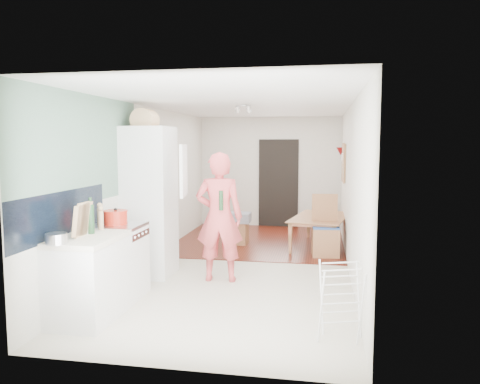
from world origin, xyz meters
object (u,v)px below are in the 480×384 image
(stool, at_px, (239,233))
(drying_rack, at_px, (341,302))
(dining_table, at_px, (322,234))
(person, at_px, (219,205))
(dining_chair, at_px, (326,226))

(stool, xyz_separation_m, drying_rack, (1.74, -4.07, 0.16))
(dining_table, xyz_separation_m, drying_rack, (0.19, -4.10, 0.13))
(person, relative_size, drying_rack, 2.81)
(person, height_order, stool, person)
(dining_table, distance_m, drying_rack, 4.11)
(dining_table, distance_m, stool, 1.55)
(person, height_order, dining_table, person)
(person, relative_size, stool, 4.93)
(dining_chair, distance_m, drying_rack, 3.43)
(dining_table, bearing_deg, stool, 101.72)
(drying_rack, bearing_deg, dining_chair, 73.98)
(dining_chair, xyz_separation_m, stool, (-1.61, 0.65, -0.31))
(person, xyz_separation_m, dining_chair, (1.47, 1.68, -0.54))
(stool, relative_size, drying_rack, 0.57)
(person, relative_size, dining_table, 1.53)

